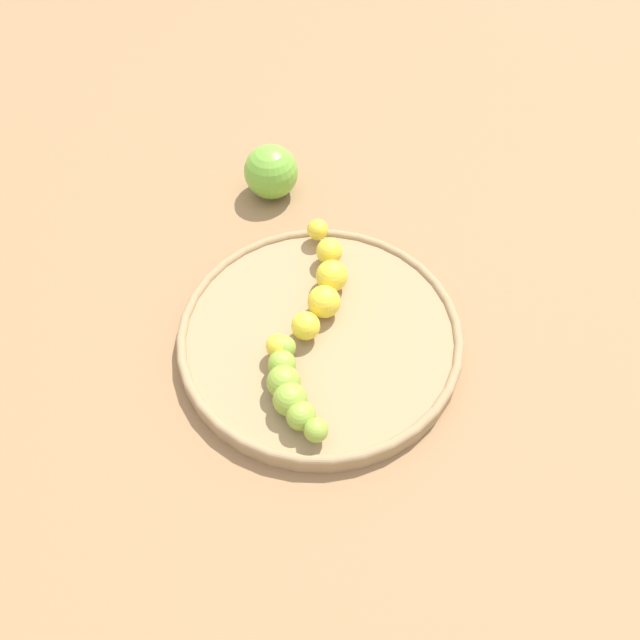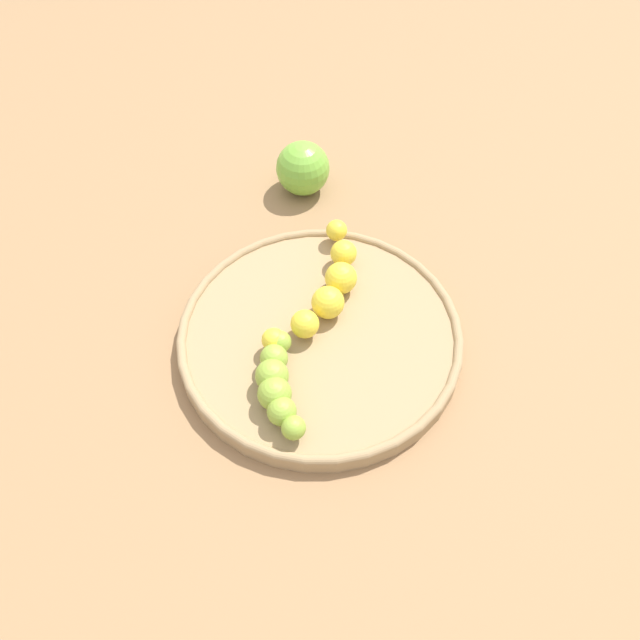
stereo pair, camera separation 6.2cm
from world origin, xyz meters
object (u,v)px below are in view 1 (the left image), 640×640
apple_green (271,172)px  fruit_bowl (320,335)px  banana_green (290,389)px  banana_yellow (320,287)px

apple_green → fruit_bowl: bearing=-45.8°
banana_green → apple_green: bearing=-103.0°
banana_green → banana_yellow: bearing=-121.6°
banana_yellow → apple_green: (-0.15, 0.14, -0.00)m
banana_green → apple_green: size_ratio=1.39×
banana_green → banana_yellow: banana_yellow is taller
fruit_bowl → banana_green: 0.09m
fruit_bowl → apple_green: bearing=134.2°
banana_yellow → apple_green: bearing=121.3°
fruit_bowl → banana_green: banana_green is taller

